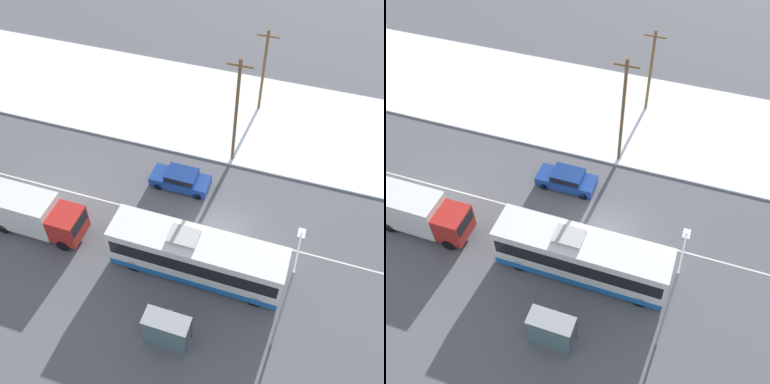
% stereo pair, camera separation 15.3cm
% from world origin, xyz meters
% --- Properties ---
extents(ground_plane, '(120.00, 120.00, 0.00)m').
position_xyz_m(ground_plane, '(0.00, 0.00, 0.00)').
color(ground_plane, '#56565B').
extents(snow_lot, '(80.00, 12.53, 0.12)m').
position_xyz_m(snow_lot, '(0.00, 12.79, 0.06)').
color(snow_lot, white).
rests_on(snow_lot, ground_plane).
extents(lane_marking_center, '(60.00, 0.12, 0.00)m').
position_xyz_m(lane_marking_center, '(0.00, 0.00, 0.00)').
color(lane_marking_center, silver).
rests_on(lane_marking_center, ground_plane).
extents(city_bus, '(10.88, 2.57, 3.48)m').
position_xyz_m(city_bus, '(-0.54, -3.58, 1.70)').
color(city_bus, white).
rests_on(city_bus, ground_plane).
extents(box_truck, '(7.14, 2.30, 3.05)m').
position_xyz_m(box_truck, '(-12.19, -3.72, 1.69)').
color(box_truck, silver).
rests_on(box_truck, ground_plane).
extents(sedan_car, '(4.39, 1.80, 1.48)m').
position_xyz_m(sedan_car, '(-3.93, 3.13, 0.81)').
color(sedan_car, navy).
rests_on(sedan_car, ground_plane).
extents(pedestrian_at_stop, '(0.62, 0.28, 1.73)m').
position_xyz_m(pedestrian_at_stop, '(-0.80, -7.48, 1.06)').
color(pedestrian_at_stop, '#23232D').
rests_on(pedestrian_at_stop, ground_plane).
extents(bus_shelter, '(2.58, 1.20, 2.40)m').
position_xyz_m(bus_shelter, '(-0.67, -8.72, 1.67)').
color(bus_shelter, gray).
rests_on(bus_shelter, ground_plane).
extents(streetlamp, '(0.36, 2.73, 7.63)m').
position_xyz_m(streetlamp, '(5.01, -6.30, 4.82)').
color(streetlamp, '#9EA3A8').
rests_on(streetlamp, ground_plane).
extents(utility_pole_roadside, '(1.80, 0.24, 9.01)m').
position_xyz_m(utility_pole_roadside, '(-1.05, 7.18, 4.69)').
color(utility_pole_roadside, brown).
rests_on(utility_pole_roadside, ground_plane).
extents(utility_pole_snowlot, '(1.80, 0.24, 7.53)m').
position_xyz_m(utility_pole_snowlot, '(-0.49, 14.24, 3.95)').
color(utility_pole_snowlot, brown).
rests_on(utility_pole_snowlot, ground_plane).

